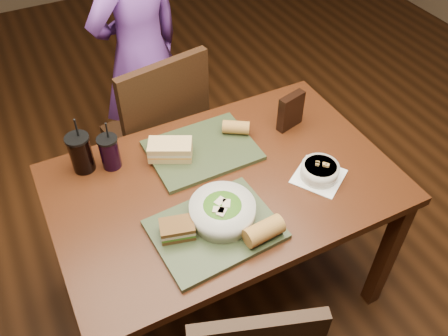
{
  "coord_description": "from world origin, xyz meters",
  "views": [
    {
      "loc": [
        -0.57,
        -1.12,
        2.06
      ],
      "look_at": [
        0.0,
        0.0,
        0.82
      ],
      "focal_mm": 38.0,
      "sensor_mm": 36.0,
      "label": 1
    }
  ],
  "objects": [
    {
      "name": "chair_far",
      "position": [
        -0.04,
        0.6,
        0.56
      ],
      "size": [
        0.5,
        0.5,
        1.0
      ],
      "color": "black",
      "rests_on": "ground"
    },
    {
      "name": "cup_berry",
      "position": [
        -0.36,
        0.28,
        0.82
      ],
      "size": [
        0.08,
        0.08,
        0.22
      ],
      "color": "black",
      "rests_on": "dining_table"
    },
    {
      "name": "dining_table",
      "position": [
        0.0,
        0.0,
        0.66
      ],
      "size": [
        1.3,
        0.85,
        0.75
      ],
      "color": "#3F1C0C",
      "rests_on": "ground"
    },
    {
      "name": "baguette_near",
      "position": [
        -0.01,
        -0.31,
        0.8
      ],
      "size": [
        0.14,
        0.08,
        0.07
      ],
      "primitive_type": "cylinder",
      "rotation": [
        0.0,
        1.57,
        0.08
      ],
      "color": "#AD7533",
      "rests_on": "tray_near"
    },
    {
      "name": "cup_cola",
      "position": [
        -0.46,
        0.31,
        0.83
      ],
      "size": [
        0.09,
        0.09,
        0.25
      ],
      "color": "black",
      "rests_on": "dining_table"
    },
    {
      "name": "chip_bag",
      "position": [
        0.4,
        0.17,
        0.83
      ],
      "size": [
        0.13,
        0.07,
        0.16
      ],
      "primitive_type": "cube",
      "rotation": [
        0.0,
        0.0,
        0.25
      ],
      "color": "black",
      "rests_on": "dining_table"
    },
    {
      "name": "sandwich_far",
      "position": [
        -0.13,
        0.2,
        0.8
      ],
      "size": [
        0.19,
        0.16,
        0.07
      ],
      "color": "tan",
      "rests_on": "tray_far"
    },
    {
      "name": "tray_near",
      "position": [
        -0.14,
        -0.2,
        0.76
      ],
      "size": [
        0.44,
        0.35,
        0.02
      ],
      "primitive_type": "cube",
      "rotation": [
        0.0,
        0.0,
        0.07
      ],
      "color": "#2B351E",
      "rests_on": "dining_table"
    },
    {
      "name": "salad_bowl",
      "position": [
        -0.09,
        -0.17,
        0.81
      ],
      "size": [
        0.23,
        0.23,
        0.08
      ],
      "color": "silver",
      "rests_on": "tray_near"
    },
    {
      "name": "baguette_far",
      "position": [
        0.16,
        0.21,
        0.8
      ],
      "size": [
        0.12,
        0.11,
        0.06
      ],
      "primitive_type": "cylinder",
      "rotation": [
        0.0,
        1.57,
        -0.57
      ],
      "color": "#AD7533",
      "rests_on": "tray_far"
    },
    {
      "name": "diner",
      "position": [
        0.02,
        0.99,
        0.77
      ],
      "size": [
        0.66,
        0.55,
        1.54
      ],
      "primitive_type": "imported",
      "rotation": [
        0.0,
        0.0,
        3.51
      ],
      "color": "#6F3799",
      "rests_on": "ground"
    },
    {
      "name": "ground",
      "position": [
        0.0,
        0.0,
        0.0
      ],
      "size": [
        6.0,
        6.0,
        0.0
      ],
      "primitive_type": "plane",
      "color": "#381C0B",
      "rests_on": "ground"
    },
    {
      "name": "soup_bowl",
      "position": [
        0.34,
        -0.15,
        0.78
      ],
      "size": [
        0.24,
        0.24,
        0.07
      ],
      "color": "white",
      "rests_on": "dining_table"
    },
    {
      "name": "sandwich_near",
      "position": [
        -0.26,
        -0.17,
        0.8
      ],
      "size": [
        0.13,
        0.11,
        0.05
      ],
      "color": "#593819",
      "rests_on": "tray_near"
    },
    {
      "name": "tray_far",
      "position": [
        -0.01,
        0.19,
        0.76
      ],
      "size": [
        0.42,
        0.32,
        0.02
      ],
      "primitive_type": "cube",
      "rotation": [
        0.0,
        0.0,
        0.01
      ],
      "color": "#2B351E",
      "rests_on": "dining_table"
    }
  ]
}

